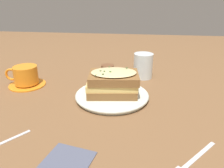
% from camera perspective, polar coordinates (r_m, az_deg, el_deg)
% --- Properties ---
extents(ground_plane, '(2.40, 2.40, 0.00)m').
position_cam_1_polar(ground_plane, '(0.68, 0.24, -4.47)').
color(ground_plane, brown).
extents(dinner_plate, '(0.23, 0.23, 0.02)m').
position_cam_1_polar(dinner_plate, '(0.70, -0.00, -2.98)').
color(dinner_plate, silver).
rests_on(dinner_plate, ground_plane).
extents(sandwich, '(0.13, 0.17, 0.08)m').
position_cam_1_polar(sandwich, '(0.68, 0.02, 0.38)').
color(sandwich, brown).
rests_on(sandwich, dinner_plate).
extents(teacup_with_saucer, '(0.13, 0.14, 0.07)m').
position_cam_1_polar(teacup_with_saucer, '(0.84, -21.59, 1.75)').
color(teacup_with_saucer, orange).
rests_on(teacup_with_saucer, ground_plane).
extents(water_glass, '(0.07, 0.07, 0.10)m').
position_cam_1_polar(water_glass, '(0.87, 8.13, 4.76)').
color(water_glass, silver).
rests_on(water_glass, ground_plane).
extents(napkin, '(0.13, 0.12, 0.00)m').
position_cam_1_polar(napkin, '(0.46, -12.50, -20.05)').
color(napkin, '#4C5166').
rests_on(napkin, ground_plane).
extents(condiment_pot, '(0.05, 0.05, 0.04)m').
position_cam_1_polar(condiment_pot, '(0.88, -1.20, 3.59)').
color(condiment_pot, brown).
rests_on(condiment_pot, ground_plane).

